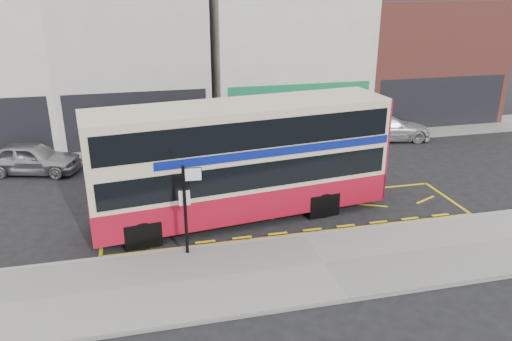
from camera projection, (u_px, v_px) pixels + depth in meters
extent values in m
plane|color=black|center=(301.00, 233.00, 18.10)|extent=(120.00, 120.00, 0.00)
cube|color=gray|center=(323.00, 264.00, 15.98)|extent=(40.00, 4.00, 0.15)
cube|color=gray|center=(304.00, 236.00, 17.73)|extent=(40.00, 0.15, 0.15)
cube|color=gray|center=(240.00, 142.00, 28.07)|extent=(50.00, 3.00, 0.15)
cube|color=silver|center=(132.00, 56.00, 28.94)|extent=(8.00, 8.00, 9.00)
cube|color=black|center=(138.00, 122.00, 26.36)|extent=(7.36, 0.06, 3.20)
cube|color=black|center=(138.00, 125.00, 26.45)|extent=(5.60, 0.04, 2.00)
cube|color=silver|center=(281.00, 55.00, 30.97)|extent=(9.00, 8.00, 8.50)
cube|color=#157A47|center=(300.00, 112.00, 28.30)|extent=(8.28, 0.06, 3.20)
cube|color=black|center=(299.00, 115.00, 28.39)|extent=(6.30, 0.04, 2.00)
cube|color=#9D483F|center=(411.00, 58.00, 33.10)|extent=(9.00, 8.00, 7.50)
cube|color=black|center=(441.00, 103.00, 30.25)|extent=(8.28, 0.06, 3.20)
cube|color=black|center=(440.00, 107.00, 30.34)|extent=(6.30, 0.04, 2.00)
cube|color=beige|center=(241.00, 158.00, 18.55)|extent=(11.36, 3.91, 4.10)
cube|color=maroon|center=(242.00, 195.00, 19.08)|extent=(11.41, 3.96, 1.11)
cube|color=maroon|center=(369.00, 142.00, 20.37)|extent=(0.38, 2.56, 4.10)
cube|color=black|center=(241.00, 165.00, 18.65)|extent=(10.93, 3.92, 0.96)
cube|color=black|center=(241.00, 126.00, 18.11)|extent=(10.93, 3.92, 1.01)
cube|color=navy|center=(267.00, 141.00, 18.69)|extent=(9.16, 3.68, 0.30)
cube|color=black|center=(87.00, 192.00, 16.92)|extent=(0.35, 2.32, 1.62)
cube|color=black|center=(80.00, 142.00, 16.28)|extent=(0.35, 2.32, 1.01)
cube|color=black|center=(84.00, 165.00, 16.58)|extent=(0.27, 1.76, 0.35)
cube|color=beige|center=(241.00, 105.00, 17.84)|extent=(11.35, 3.81, 0.12)
cylinder|color=black|center=(143.00, 235.00, 16.93)|extent=(1.04, 0.41, 1.01)
cylinder|color=black|center=(134.00, 208.00, 18.93)|extent=(1.04, 0.41, 1.01)
cylinder|color=black|center=(323.00, 205.00, 19.19)|extent=(1.04, 0.41, 1.01)
cylinder|color=black|center=(298.00, 184.00, 21.19)|extent=(1.04, 0.41, 1.01)
cube|color=black|center=(185.00, 210.00, 16.00)|extent=(0.11, 0.11, 3.06)
cube|color=white|center=(193.00, 174.00, 15.61)|extent=(0.55, 0.06, 0.45)
cube|color=white|center=(184.00, 198.00, 15.91)|extent=(0.36, 0.05, 0.51)
imported|color=#98979C|center=(32.00, 158.00, 23.50)|extent=(4.75, 2.92, 1.51)
imported|color=#38393E|center=(211.00, 147.00, 25.12)|extent=(4.46, 1.99, 1.42)
imported|color=#BCBCBC|center=(386.00, 127.00, 28.50)|extent=(5.24, 2.76, 1.45)
cylinder|color=#322216|center=(300.00, 118.00, 29.52)|extent=(0.24, 0.24, 1.95)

